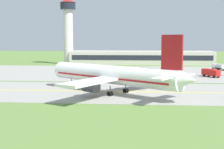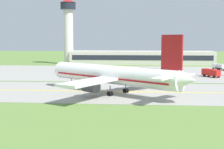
% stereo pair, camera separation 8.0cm
% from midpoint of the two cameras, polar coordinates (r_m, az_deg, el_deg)
% --- Properties ---
extents(ground_plane, '(500.00, 500.00, 0.00)m').
position_cam_midpoint_polar(ground_plane, '(71.26, 3.11, -3.20)').
color(ground_plane, olive).
extents(taxiway_strip, '(240.00, 28.00, 0.10)m').
position_cam_midpoint_polar(taxiway_strip, '(71.25, 3.11, -3.16)').
color(taxiway_strip, '#9E9B93').
rests_on(taxiway_strip, ground).
extents(apron_pad, '(140.00, 52.00, 0.10)m').
position_cam_midpoint_polar(apron_pad, '(113.13, 8.85, 0.31)').
color(apron_pad, '#9E9B93').
rests_on(apron_pad, ground).
extents(taxiway_centreline, '(220.00, 0.60, 0.01)m').
position_cam_midpoint_polar(taxiway_centreline, '(71.24, 3.11, -3.11)').
color(taxiway_centreline, yellow).
rests_on(taxiway_centreline, taxiway_strip).
extents(airplane_lead, '(33.89, 29.01, 12.70)m').
position_cam_midpoint_polar(airplane_lead, '(68.28, 0.20, -0.11)').
color(airplane_lead, white).
rests_on(airplane_lead, ground).
extents(service_truck_baggage, '(5.18, 6.06, 2.60)m').
position_cam_midpoint_polar(service_truck_baggage, '(103.32, 17.48, 0.35)').
color(service_truck_baggage, red).
rests_on(service_truck_baggage, ground).
extents(service_truck_fuel, '(4.03, 6.34, 2.65)m').
position_cam_midpoint_polar(service_truck_fuel, '(127.19, 18.77, 1.38)').
color(service_truck_fuel, silver).
rests_on(service_truck_fuel, ground).
extents(terminal_building, '(67.66, 12.66, 7.48)m').
position_cam_midpoint_polar(terminal_building, '(152.00, 5.38, 3.07)').
color(terminal_building, beige).
rests_on(terminal_building, ground).
extents(control_tower, '(7.60, 7.60, 30.91)m').
position_cam_midpoint_polar(control_tower, '(152.78, -7.89, 8.76)').
color(control_tower, silver).
rests_on(control_tower, ground).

